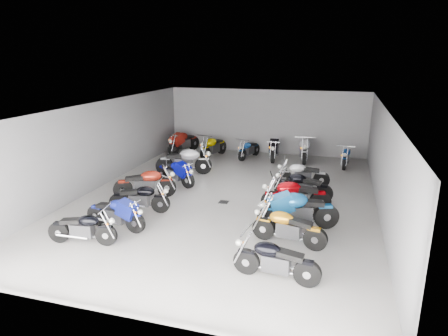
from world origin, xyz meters
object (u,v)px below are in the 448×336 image
(motorcycle_left_c, at_px, (140,198))
(motorcycle_back_c, at_px, (249,149))
(motorcycle_left_a, at_px, (83,228))
(motorcycle_left_e, at_px, (175,173))
(motorcycle_right_f, at_px, (302,174))
(motorcycle_left_b, at_px, (116,213))
(motorcycle_right_b, at_px, (288,227))
(motorcycle_left_d, at_px, (146,183))
(motorcycle_back_f, at_px, (346,156))
(motorcycle_back_a, at_px, (183,142))
(motorcycle_right_c, at_px, (297,211))
(motorcycle_right_d, at_px, (295,196))
(drain_grate, at_px, (224,202))
(motorcycle_left_f, at_px, (184,161))
(motorcycle_back_e, at_px, (304,149))
(motorcycle_back_d, at_px, (275,148))
(motorcycle_right_e, at_px, (302,186))
(motorcycle_back_b, at_px, (213,147))
(motorcycle_right_a, at_px, (275,260))

(motorcycle_left_c, xyz_separation_m, motorcycle_back_c, (1.78, 7.70, -0.02))
(motorcycle_left_a, xyz_separation_m, motorcycle_left_e, (0.36, 5.36, 0.03))
(motorcycle_left_c, xyz_separation_m, motorcycle_left_e, (-0.02, 2.91, 0.01))
(motorcycle_right_f, bearing_deg, motorcycle_left_a, 135.83)
(motorcycle_left_b, relative_size, motorcycle_right_b, 0.98)
(motorcycle_left_d, bearing_deg, motorcycle_back_f, 108.62)
(motorcycle_left_d, relative_size, motorcycle_left_e, 1.08)
(motorcycle_back_f, bearing_deg, motorcycle_back_a, 2.66)
(motorcycle_right_c, relative_size, motorcycle_right_d, 1.03)
(drain_grate, distance_m, motorcycle_back_c, 6.15)
(drain_grate, xyz_separation_m, motorcycle_left_f, (-2.53, 2.76, 0.56))
(motorcycle_right_f, bearing_deg, motorcycle_back_e, -1.85)
(motorcycle_left_e, height_order, motorcycle_back_d, motorcycle_back_d)
(motorcycle_right_e, xyz_separation_m, motorcycle_back_d, (-1.81, 5.23, 0.04))
(motorcycle_left_c, bearing_deg, motorcycle_back_e, 140.28)
(motorcycle_left_e, bearing_deg, motorcycle_left_c, 24.52)
(motorcycle_right_c, height_order, motorcycle_back_f, motorcycle_right_c)
(motorcycle_back_a, bearing_deg, motorcycle_back_e, -161.21)
(motorcycle_left_a, xyz_separation_m, motorcycle_back_d, (3.41, 10.30, 0.08))
(motorcycle_right_e, height_order, motorcycle_right_f, motorcycle_right_e)
(drain_grate, bearing_deg, motorcycle_back_c, 94.97)
(motorcycle_left_f, distance_m, motorcycle_right_f, 4.92)
(motorcycle_back_a, bearing_deg, motorcycle_back_d, -162.28)
(motorcycle_left_c, xyz_separation_m, motorcycle_right_d, (4.73, 1.41, 0.06))
(drain_grate, bearing_deg, motorcycle_left_c, -145.49)
(motorcycle_left_c, height_order, motorcycle_right_e, motorcycle_right_e)
(motorcycle_left_e, height_order, motorcycle_back_e, motorcycle_back_e)
(motorcycle_left_e, distance_m, motorcycle_back_d, 5.81)
(motorcycle_right_f, height_order, motorcycle_back_d, motorcycle_back_d)
(motorcycle_back_b, distance_m, motorcycle_back_e, 4.37)
(motorcycle_right_f, bearing_deg, motorcycle_back_b, 47.79)
(drain_grate, bearing_deg, motorcycle_left_d, -173.46)
(motorcycle_left_e, height_order, motorcycle_right_e, motorcycle_right_e)
(motorcycle_right_e, distance_m, motorcycle_back_b, 6.78)
(motorcycle_right_b, bearing_deg, motorcycle_left_f, 54.02)
(motorcycle_left_e, bearing_deg, motorcycle_right_a, 64.31)
(motorcycle_right_d, bearing_deg, motorcycle_back_b, 22.31)
(motorcycle_right_a, bearing_deg, motorcycle_back_b, 30.69)
(motorcycle_left_b, xyz_separation_m, motorcycle_left_e, (0.03, 4.27, 0.01))
(motorcycle_left_e, distance_m, motorcycle_right_e, 4.87)
(motorcycle_left_c, relative_size, motorcycle_back_d, 0.87)
(motorcycle_left_b, xyz_separation_m, motorcycle_right_d, (4.78, 2.78, 0.06))
(motorcycle_back_b, bearing_deg, motorcycle_right_f, 158.50)
(motorcycle_right_e, bearing_deg, motorcycle_right_f, 14.06)
(motorcycle_left_e, bearing_deg, motorcycle_right_f, 127.91)
(motorcycle_right_f, height_order, motorcycle_back_e, motorcycle_back_e)
(motorcycle_left_c, relative_size, motorcycle_back_e, 0.82)
(motorcycle_left_a, relative_size, motorcycle_right_a, 0.95)
(motorcycle_left_d, relative_size, motorcycle_back_e, 0.86)
(motorcycle_left_d, xyz_separation_m, motorcycle_right_b, (5.28, -2.23, -0.03))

